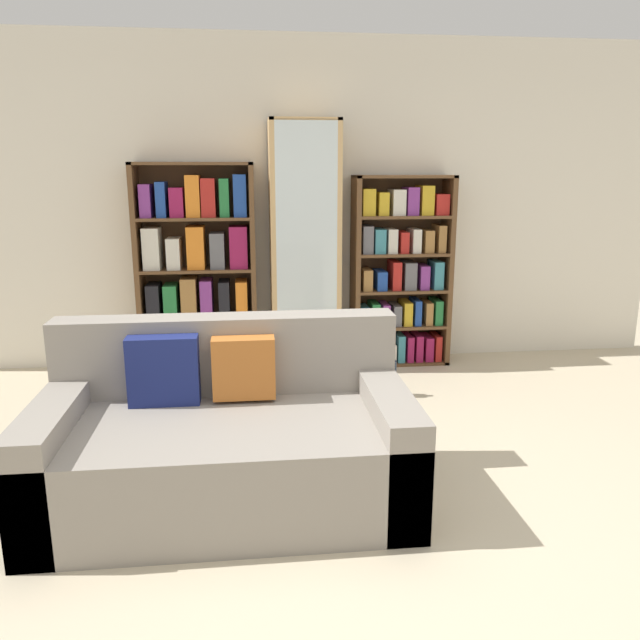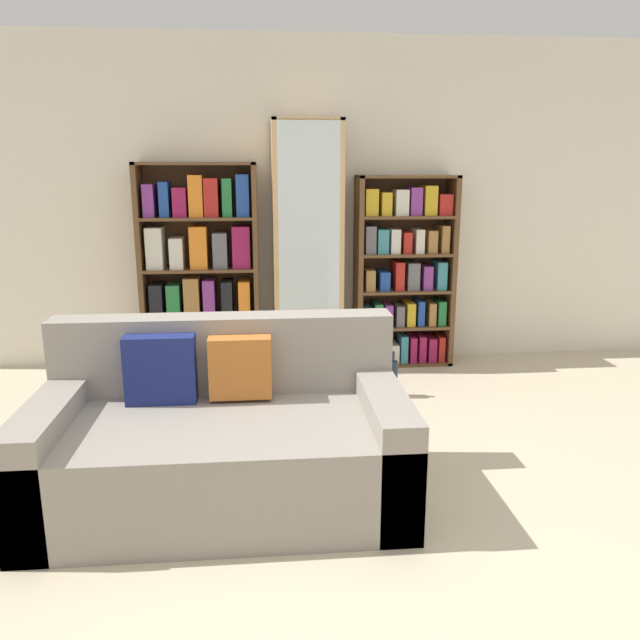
# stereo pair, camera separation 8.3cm
# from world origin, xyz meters

# --- Properties ---
(ground_plane) EXTENTS (16.00, 16.00, 0.00)m
(ground_plane) POSITION_xyz_m (0.00, 0.00, 0.00)
(ground_plane) COLOR beige
(wall_back) EXTENTS (6.36, 0.06, 2.70)m
(wall_back) POSITION_xyz_m (0.00, 2.82, 1.35)
(wall_back) COLOR silver
(wall_back) RESTS_ON ground
(couch) EXTENTS (1.82, 0.98, 0.88)m
(couch) POSITION_xyz_m (-0.56, 0.43, 0.31)
(couch) COLOR gray
(couch) RESTS_ON ground
(bookshelf_left) EXTENTS (0.95, 0.32, 1.70)m
(bookshelf_left) POSITION_xyz_m (-0.85, 2.61, 0.83)
(bookshelf_left) COLOR brown
(bookshelf_left) RESTS_ON ground
(display_cabinet) EXTENTS (0.57, 0.36, 2.03)m
(display_cabinet) POSITION_xyz_m (0.04, 2.59, 1.02)
(display_cabinet) COLOR tan
(display_cabinet) RESTS_ON ground
(bookshelf_right) EXTENTS (0.83, 0.32, 1.60)m
(bookshelf_right) POSITION_xyz_m (0.85, 2.61, 0.78)
(bookshelf_right) COLOR brown
(bookshelf_right) RESTS_ON ground
(wine_bottle) EXTENTS (0.08, 0.08, 0.35)m
(wine_bottle) POSITION_xyz_m (0.60, 1.78, 0.14)
(wine_bottle) COLOR #192333
(wine_bottle) RESTS_ON ground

